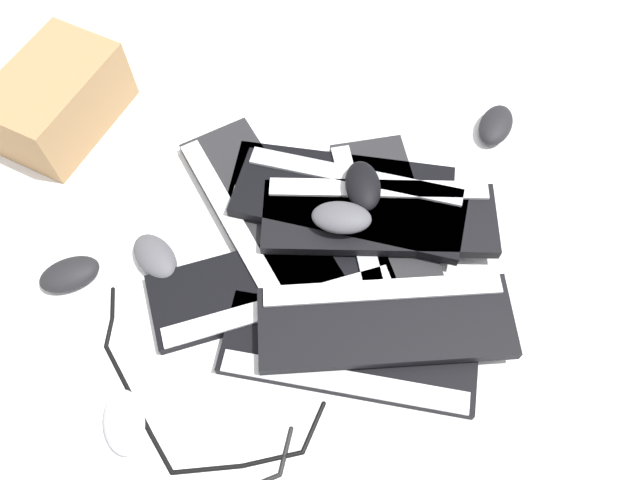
% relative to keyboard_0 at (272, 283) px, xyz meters
% --- Properties ---
extents(ground_plane, '(3.20, 3.20, 0.00)m').
position_rel_keyboard_0_xyz_m(ground_plane, '(-0.16, 0.04, -0.01)').
color(ground_plane, white).
extents(keyboard_0, '(0.46, 0.31, 0.03)m').
position_rel_keyboard_0_xyz_m(keyboard_0, '(0.00, 0.00, 0.00)').
color(keyboard_0, black).
rests_on(keyboard_0, ground).
extents(keyboard_1, '(0.40, 0.43, 0.03)m').
position_rel_keyboard_0_xyz_m(keyboard_1, '(-0.02, 0.19, 0.00)').
color(keyboard_1, black).
rests_on(keyboard_1, ground).
extents(keyboard_2, '(0.35, 0.46, 0.03)m').
position_rel_keyboard_0_xyz_m(keyboard_2, '(-0.23, 0.06, 0.00)').
color(keyboard_2, '#232326').
rests_on(keyboard_2, ground).
extents(keyboard_3, '(0.40, 0.43, 0.03)m').
position_rel_keyboard_0_xyz_m(keyboard_3, '(-0.23, -0.07, 0.00)').
color(keyboard_3, black).
rests_on(keyboard_3, ground).
extents(keyboard_4, '(0.23, 0.46, 0.03)m').
position_rel_keyboard_0_xyz_m(keyboard_4, '(-0.07, -0.13, 0.00)').
color(keyboard_4, '#232326').
rests_on(keyboard_4, ground).
extents(keyboard_5, '(0.43, 0.40, 0.03)m').
position_rel_keyboard_0_xyz_m(keyboard_5, '(-0.23, 0.03, 0.03)').
color(keyboard_5, black).
rests_on(keyboard_5, keyboard_2).
extents(keyboard_6, '(0.44, 0.38, 0.03)m').
position_rel_keyboard_0_xyz_m(keyboard_6, '(-0.10, 0.20, 0.03)').
color(keyboard_6, black).
rests_on(keyboard_6, keyboard_1).
extents(keyboard_7, '(0.38, 0.44, 0.03)m').
position_rel_keyboard_0_xyz_m(keyboard_7, '(-0.21, -0.03, 0.03)').
color(keyboard_7, black).
rests_on(keyboard_7, keyboard_3).
extents(mouse_0, '(0.07, 0.11, 0.04)m').
position_rel_keyboard_0_xyz_m(mouse_0, '(0.13, -0.18, 0.01)').
color(mouse_0, '#4C4C51').
rests_on(mouse_0, ground).
extents(mouse_1, '(0.11, 0.13, 0.04)m').
position_rel_keyboard_0_xyz_m(mouse_1, '(0.34, 0.04, 0.01)').
color(mouse_1, '#B7B7BC').
rests_on(mouse_1, ground).
extents(mouse_2, '(0.13, 0.11, 0.04)m').
position_rel_keyboard_0_xyz_m(mouse_2, '(-0.59, 0.02, 0.01)').
color(mouse_2, black).
rests_on(mouse_2, ground).
extents(mouse_3, '(0.13, 0.10, 0.04)m').
position_rel_keyboard_0_xyz_m(mouse_3, '(0.27, -0.25, 0.01)').
color(mouse_3, black).
rests_on(mouse_3, ground).
extents(mouse_4, '(0.12, 0.13, 0.04)m').
position_rel_keyboard_0_xyz_m(mouse_4, '(-0.24, -0.02, 0.07)').
color(mouse_4, black).
rests_on(mouse_4, keyboard_7).
extents(mouse_5, '(0.12, 0.12, 0.04)m').
position_rel_keyboard_0_xyz_m(mouse_5, '(-0.16, 0.01, 0.07)').
color(mouse_5, '#4C4C51').
rests_on(mouse_5, keyboard_7).
extents(cable_0, '(0.27, 0.46, 0.01)m').
position_rel_keyboard_0_xyz_m(cable_0, '(0.25, 0.09, -0.01)').
color(cable_0, black).
rests_on(cable_0, ground).
extents(cardboard_box, '(0.32, 0.27, 0.14)m').
position_rel_keyboard_0_xyz_m(cardboard_box, '(0.09, -0.58, 0.06)').
color(cardboard_box, '#9E774C').
rests_on(cardboard_box, ground).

